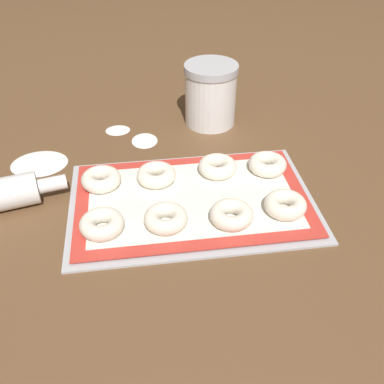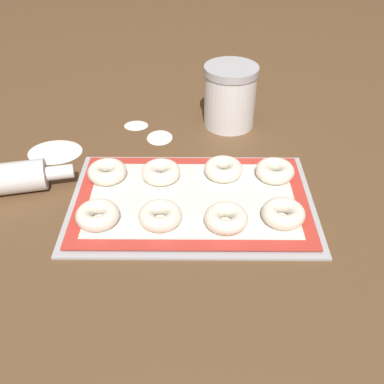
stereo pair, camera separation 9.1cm
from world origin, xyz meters
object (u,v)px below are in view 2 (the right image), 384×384
bagel_back_mid_right (223,169)px  bagel_back_far_right (275,171)px  bagel_front_far_left (98,215)px  flour_canister (230,96)px  baking_tray (192,201)px  bagel_front_mid_right (226,218)px  bagel_front_far_right (283,213)px  bagel_back_far_left (107,172)px  bagel_back_mid_left (161,172)px  bagel_front_mid_left (160,216)px

bagel_back_mid_right → bagel_back_far_right: bearing=-3.2°
bagel_front_far_left → flour_canister: bearing=55.8°
baking_tray → bagel_front_far_left: (-0.16, -0.06, 0.02)m
bagel_front_mid_right → bagel_front_far_right: size_ratio=1.00×
bagel_back_far_left → bagel_back_mid_left: (0.10, -0.00, 0.00)m
bagel_front_mid_right → bagel_back_far_left: (-0.22, 0.13, 0.00)m
bagel_front_far_left → baking_tray: bearing=22.0°
bagel_back_mid_right → bagel_back_far_right: same height
baking_tray → bagel_front_far_right: bagel_front_far_right is taller
bagel_front_far_right → flour_canister: (-0.07, 0.34, 0.05)m
bagel_back_far_left → bagel_back_mid_right: same height
bagel_back_far_left → bagel_back_far_right: size_ratio=1.00×
baking_tray → bagel_front_mid_right: bearing=-51.0°
bagel_front_far_left → bagel_front_mid_left: 0.10m
bagel_front_mid_right → bagel_back_mid_right: same height
baking_tray → bagel_front_mid_left: (-0.05, -0.06, 0.02)m
baking_tray → bagel_back_far_right: bearing=22.9°
bagel_front_mid_right → bagel_back_mid_left: 0.17m
bagel_front_far_right → bagel_back_mid_left: 0.24m
bagel_front_mid_right → bagel_back_far_left: bearing=148.9°
bagel_back_far_right → flour_canister: (-0.07, 0.22, 0.05)m
bagel_back_mid_right → bagel_back_far_right: 0.10m
bagel_front_mid_left → bagel_back_far_left: bearing=130.9°
bagel_front_mid_right → bagel_back_far_right: same height
bagel_back_mid_left → flour_canister: (0.14, 0.23, 0.05)m
bagel_front_far_left → bagel_front_mid_right: size_ratio=1.00×
bagel_front_far_right → bagel_back_far_right: (0.00, 0.12, 0.00)m
bagel_front_mid_right → bagel_back_far_right: bearing=53.8°
flour_canister → bagel_front_mid_right: bearing=-94.1°
bagel_front_mid_left → bagel_front_mid_right: 0.11m
bagel_back_far_left → bagel_back_mid_right: size_ratio=1.00×
bagel_back_far_right → bagel_front_mid_left: bearing=-148.1°
bagel_front_mid_left → bagel_back_far_left: 0.16m
bagel_front_far_right → bagel_back_far_left: (-0.31, 0.12, 0.00)m
bagel_front_far_left → bagel_front_far_right: size_ratio=1.00×
bagel_back_mid_left → bagel_front_far_left: bearing=-128.3°
bagel_back_mid_left → bagel_back_far_right: bearing=1.5°
bagel_back_far_left → bagel_back_far_right: bearing=0.9°
baking_tray → bagel_back_mid_right: (0.06, 0.07, 0.02)m
bagel_front_mid_left → bagel_front_far_right: bearing=1.9°
bagel_front_mid_right → bagel_front_mid_left: bearing=176.9°
bagel_front_mid_right → bagel_back_far_left: 0.25m
bagel_back_mid_right → flour_canister: (0.02, 0.22, 0.05)m
bagel_back_far_left → flour_canister: size_ratio=0.53×
bagel_front_far_left → bagel_back_far_right: size_ratio=1.00×
bagel_back_far_left → bagel_back_mid_left: size_ratio=1.00×
flour_canister → bagel_back_mid_left: bearing=-121.7°
bagel_front_far_left → flour_canister: 0.43m
bagel_front_mid_right → flour_canister: bearing=85.9°
bagel_back_far_right → bagel_front_far_right: bearing=-91.5°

